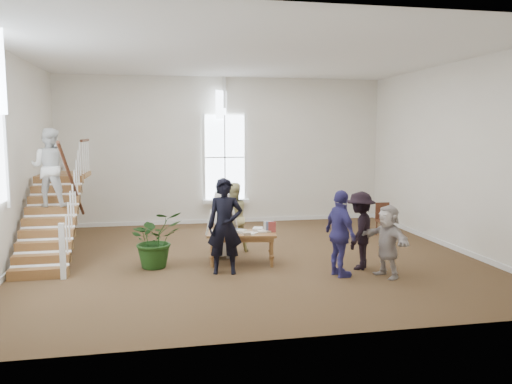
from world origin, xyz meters
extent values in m
plane|color=#48301C|center=(0.00, 0.00, 0.00)|extent=(10.00, 10.00, 0.00)
plane|color=beige|center=(0.00, 4.50, 2.25)|extent=(10.00, 0.00, 10.00)
plane|color=beige|center=(0.00, -4.50, 2.25)|extent=(10.00, 0.00, 10.00)
plane|color=beige|center=(-5.00, 0.00, 2.25)|extent=(0.00, 9.00, 9.00)
plane|color=beige|center=(5.00, 0.00, 2.25)|extent=(0.00, 9.00, 9.00)
plane|color=white|center=(0.00, 0.00, 4.50)|extent=(10.00, 10.00, 0.00)
cube|color=white|center=(0.00, 4.32, 0.70)|extent=(1.45, 0.28, 0.10)
plane|color=white|center=(0.00, 4.44, 2.05)|extent=(2.60, 0.00, 2.60)
plane|color=white|center=(0.00, 4.44, 3.65)|extent=(0.60, 0.60, 0.85)
cube|color=white|center=(0.00, 4.47, 0.06)|extent=(10.00, 0.04, 0.12)
imported|color=pink|center=(0.00, 4.29, 0.90)|extent=(0.17, 0.17, 0.30)
cube|color=brown|center=(-4.35, -0.80, 0.10)|extent=(1.10, 0.30, 0.20)
cube|color=brown|center=(-4.35, -0.50, 0.30)|extent=(1.10, 0.30, 0.20)
cube|color=brown|center=(-4.35, -0.20, 0.50)|extent=(1.10, 0.30, 0.20)
cube|color=brown|center=(-4.35, 0.10, 0.70)|extent=(1.10, 0.30, 0.20)
cube|color=brown|center=(-4.35, 0.40, 0.90)|extent=(1.10, 0.30, 0.20)
cube|color=brown|center=(-4.35, 0.70, 1.10)|extent=(1.10, 0.30, 0.20)
cube|color=brown|center=(-4.35, 1.00, 1.30)|extent=(1.10, 0.30, 0.20)
cube|color=brown|center=(-4.35, 1.30, 1.50)|extent=(1.10, 0.30, 0.20)
cube|color=brown|center=(-4.35, 1.60, 1.70)|extent=(1.10, 0.30, 0.20)
cube|color=brown|center=(-4.35, 2.50, 1.74)|extent=(1.10, 1.20, 0.12)
cube|color=white|center=(-3.86, -0.95, 0.55)|extent=(0.10, 0.10, 1.10)
cylinder|color=#391A0F|center=(-3.85, 0.40, 1.75)|extent=(0.07, 2.74, 1.86)
imported|color=silver|center=(-4.35, 0.70, 2.06)|extent=(0.94, 0.79, 1.72)
cube|color=brown|center=(-0.27, -0.49, 0.66)|extent=(1.57, 0.98, 0.05)
cube|color=brown|center=(-0.27, -0.49, 0.59)|extent=(1.43, 0.84, 0.10)
cylinder|color=brown|center=(-0.94, -0.64, 0.31)|extent=(0.07, 0.07, 0.64)
cylinder|color=brown|center=(0.30, -0.87, 0.31)|extent=(0.07, 0.07, 0.64)
cylinder|color=brown|center=(-0.84, -0.11, 0.31)|extent=(0.07, 0.07, 0.64)
cylinder|color=brown|center=(0.40, -0.34, 0.31)|extent=(0.07, 0.07, 0.64)
cube|color=silver|center=(-0.11, -0.65, 0.70)|extent=(0.34, 0.35, 0.02)
cube|color=beige|center=(-0.29, -0.51, 0.72)|extent=(0.27, 0.29, 0.06)
cube|color=tan|center=(-0.21, -0.70, 0.71)|extent=(0.16, 0.24, 0.05)
cube|color=silver|center=(-0.72, -0.35, 0.70)|extent=(0.25, 0.24, 0.03)
cube|color=#4C5972|center=(-0.37, -0.42, 0.71)|extent=(0.25, 0.31, 0.06)
cube|color=maroon|center=(-0.72, -0.23, 0.70)|extent=(0.21, 0.30, 0.03)
cube|color=white|center=(0.11, -0.32, 0.72)|extent=(0.27, 0.31, 0.06)
cube|color=#BFB299|center=(-0.64, -0.44, 0.71)|extent=(0.26, 0.32, 0.05)
cube|color=silver|center=(-0.31, -0.42, 0.71)|extent=(0.26, 0.27, 0.05)
cube|color=beige|center=(0.15, -0.51, 0.71)|extent=(0.18, 0.29, 0.04)
cube|color=tan|center=(0.26, -0.52, 0.71)|extent=(0.19, 0.21, 0.04)
cube|color=silver|center=(-0.44, -0.55, 0.70)|extent=(0.20, 0.25, 0.02)
imported|color=black|center=(-0.72, -1.14, 0.97)|extent=(0.77, 0.56, 1.93)
imported|color=silver|center=(-0.62, 0.11, 0.78)|extent=(0.79, 0.54, 1.56)
imported|color=#CCC27F|center=(-0.32, 0.61, 0.83)|extent=(0.95, 0.83, 1.65)
imported|color=navy|center=(1.48, -1.78, 0.86)|extent=(0.59, 1.06, 1.72)
imported|color=black|center=(2.08, -1.33, 0.81)|extent=(1.10, 1.20, 1.62)
imported|color=#BEB2AB|center=(2.38, -1.98, 0.72)|extent=(0.80, 1.40, 1.44)
imported|color=#193C13|center=(-2.10, -0.41, 0.60)|extent=(1.34, 1.26, 1.20)
cube|color=#391A0F|center=(4.00, 1.56, 0.42)|extent=(0.41, 0.41, 0.05)
cube|color=#391A0F|center=(4.00, 1.74, 0.68)|extent=(0.40, 0.05, 0.47)
cylinder|color=#391A0F|center=(3.84, 1.41, 0.21)|extent=(0.04, 0.04, 0.41)
cylinder|color=#391A0F|center=(4.16, 1.40, 0.21)|extent=(0.04, 0.04, 0.41)
cylinder|color=#391A0F|center=(3.84, 1.73, 0.21)|extent=(0.04, 0.04, 0.41)
cylinder|color=#391A0F|center=(4.16, 1.72, 0.21)|extent=(0.04, 0.04, 0.41)
camera|label=1|loc=(-1.96, -10.90, 2.85)|focal=35.00mm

